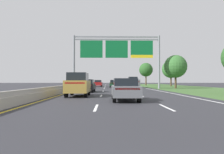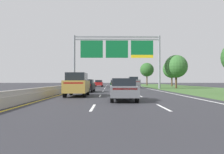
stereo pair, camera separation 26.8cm
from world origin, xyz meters
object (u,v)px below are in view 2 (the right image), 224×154
pickup_truck_silver (134,82)px  car_red_left_lane_sedan (99,83)px  overhead_sign_gantry (117,51)px  roadside_tree_far (172,69)px  roadside_tree_distant (147,70)px  car_gold_left_lane_suv (77,84)px  car_darkgreen_centre_lane_sedan (114,84)px  roadside_tree_mid (176,66)px  car_black_left_lane_sedan (87,85)px  car_grey_centre_lane_sedan (123,89)px

pickup_truck_silver → car_red_left_lane_sedan: size_ratio=1.22×
overhead_sign_gantry → pickup_truck_silver: overhead_sign_gantry is taller
overhead_sign_gantry → roadside_tree_far: (14.16, 16.59, -2.22)m
overhead_sign_gantry → roadside_tree_far: size_ratio=2.31×
overhead_sign_gantry → roadside_tree_distant: bearing=70.3°
roadside_tree_far → car_gold_left_lane_suv: bearing=-118.0°
car_darkgreen_centre_lane_sedan → overhead_sign_gantry: bearing=-178.2°
car_darkgreen_centre_lane_sedan → roadside_tree_mid: (11.04, -6.31, 3.18)m
car_black_left_lane_sedan → car_red_left_lane_sedan: size_ratio=1.00×
car_red_left_lane_sedan → roadside_tree_distant: 18.76m
car_darkgreen_centre_lane_sedan → car_gold_left_lane_suv: car_gold_left_lane_suv is taller
roadside_tree_distant → roadside_tree_mid: bearing=-87.7°
car_grey_centre_lane_sedan → car_gold_left_lane_suv: car_gold_left_lane_suv is taller
overhead_sign_gantry → car_grey_centre_lane_sedan: bearing=-90.8°
overhead_sign_gantry → car_gold_left_lane_suv: bearing=-103.1°
car_red_left_lane_sedan → roadside_tree_mid: roadside_tree_mid is taller
car_black_left_lane_sedan → car_gold_left_lane_suv: size_ratio=0.94×
car_gold_left_lane_suv → car_grey_centre_lane_sedan: bearing=-139.1°
roadside_tree_distant → pickup_truck_silver: bearing=-106.4°
roadside_tree_mid → roadside_tree_distant: size_ratio=0.91×
pickup_truck_silver → car_red_left_lane_sedan: pickup_truck_silver is taller
overhead_sign_gantry → roadside_tree_mid: size_ratio=2.48×
roadside_tree_mid → car_gold_left_lane_suv: bearing=-127.0°
pickup_truck_silver → roadside_tree_far: 15.25m
overhead_sign_gantry → roadside_tree_far: 21.93m
overhead_sign_gantry → roadside_tree_distant: overhead_sign_gantry is taller
car_black_left_lane_sedan → car_darkgreen_centre_lane_sedan: bearing=-10.6°
roadside_tree_far → roadside_tree_distant: 11.60m
car_red_left_lane_sedan → roadside_tree_mid: bearing=-130.3°
overhead_sign_gantry → roadside_tree_mid: (10.81, 1.97, -2.51)m
overhead_sign_gantry → car_darkgreen_centre_lane_sedan: size_ratio=3.42×
car_grey_centre_lane_sedan → roadside_tree_mid: bearing=-24.5°
car_red_left_lane_sedan → roadside_tree_mid: size_ratio=0.73×
overhead_sign_gantry → car_grey_centre_lane_sedan: (-0.32, -22.40, -5.69)m
overhead_sign_gantry → car_black_left_lane_sedan: 12.64m
car_gold_left_lane_suv → roadside_tree_mid: size_ratio=0.78×
car_darkgreen_centre_lane_sedan → car_gold_left_lane_suv: (-3.97, -26.26, 0.28)m
car_darkgreen_centre_lane_sedan → roadside_tree_far: roadside_tree_far is taller
pickup_truck_silver → car_red_left_lane_sedan: 11.58m
car_red_left_lane_sedan → roadside_tree_far: size_ratio=0.68×
car_grey_centre_lane_sedan → roadside_tree_distant: bearing=-11.4°
pickup_truck_silver → car_gold_left_lane_suv: (-7.77, -24.10, 0.02)m
car_grey_centre_lane_sedan → car_red_left_lane_sedan: 37.59m
car_grey_centre_lane_sedan → car_black_left_lane_sedan: bearing=17.8°
car_red_left_lane_sedan → car_darkgreen_centre_lane_sedan: bearing=-150.5°
car_red_left_lane_sedan → roadside_tree_distant: bearing=-46.4°
car_darkgreen_centre_lane_sedan → car_red_left_lane_sedan: same height
roadside_tree_mid → car_red_left_lane_sedan: bearing=138.3°
car_darkgreen_centre_lane_sedan → roadside_tree_distant: bearing=-27.5°
car_gold_left_lane_suv → roadside_tree_distant: (14.00, 45.32, 3.54)m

